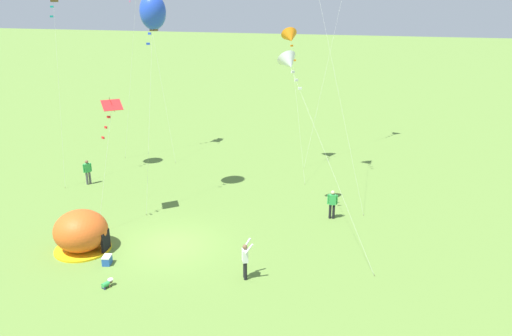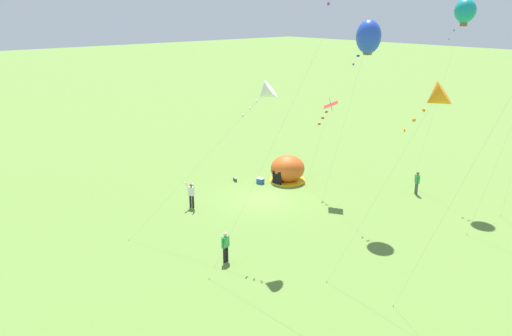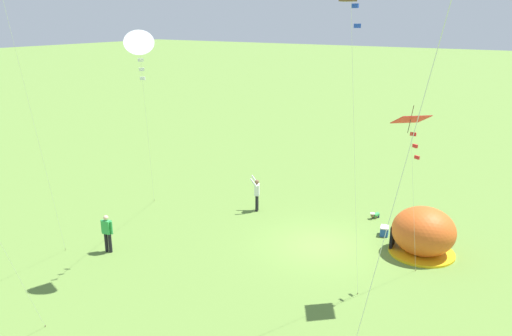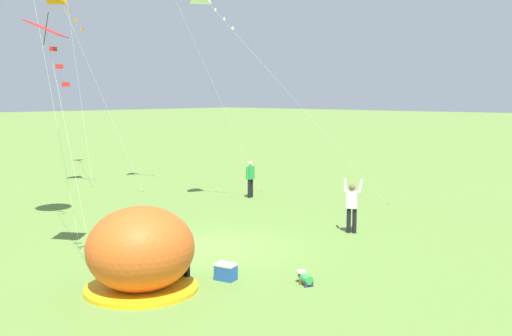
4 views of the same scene
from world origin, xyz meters
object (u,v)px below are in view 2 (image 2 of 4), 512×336
popup_tent (287,169)px  cooler_box (260,181)px  person_near_tent (225,245)px  kite_white (265,93)px  person_arms_raised (191,194)px  kite_blue (369,37)px  toddler_crawling (235,179)px  kite_orange (435,98)px  kite_red (329,107)px  person_with_toddler (417,182)px  kite_teal (465,11)px

popup_tent → cooler_box: popup_tent is taller
person_near_tent → kite_white: bearing=178.9°
person_arms_raised → kite_blue: size_ratio=0.15×
toddler_crawling → popup_tent: bearing=138.5°
popup_tent → kite_white: bearing=39.1°
kite_white → kite_orange: kite_orange is taller
person_near_tent → kite_orange: bearing=117.6°
cooler_box → kite_red: (-2.07, 4.86, 6.20)m
person_near_tent → kite_red: bearing=-164.3°
person_near_tent → kite_blue: 14.95m
popup_tent → kite_blue: bearing=83.2°
toddler_crawling → kite_orange: size_ratio=0.05×
person_with_toddler → kite_orange: bearing=31.7°
person_with_toddler → kite_blue: (6.00, -0.68, 10.38)m
popup_tent → kite_blue: (0.90, 7.55, 10.35)m
kite_blue → person_near_tent: bearing=-1.9°
kite_white → kite_orange: 8.74m
kite_teal → cooler_box: bearing=-49.4°
person_arms_raised → kite_orange: size_ratio=0.19×
popup_tent → person_arms_raised: 8.74m
person_arms_raised → person_near_tent: 8.11m
cooler_box → toddler_crawling: size_ratio=1.09×
cooler_box → toddler_crawling: bearing=-58.2°
popup_tent → kite_red: kite_red is taller
person_arms_raised → kite_red: bearing=154.2°
popup_tent → toddler_crawling: bearing=-41.5°
toddler_crawling → kite_teal: bearing=129.5°
popup_tent → kite_teal: (-6.90, 9.38, 11.81)m
popup_tent → kite_red: size_ratio=0.40×
kite_teal → kite_red: kite_teal is taller
kite_blue → kite_red: 6.21m
person_near_tent → kite_white: kite_white is taller
person_arms_raised → kite_orange: bearing=95.6°
popup_tent → kite_red: bearing=91.4°
cooler_box → kite_orange: bearing=72.9°
cooler_box → person_near_tent: size_ratio=0.35×
person_near_tent → person_with_toddler: bearing=176.4°
person_arms_raised → kite_white: 10.91m
kite_blue → person_with_toddler: bearing=173.5°
toddler_crawling → person_arms_raised: 6.19m
kite_white → popup_tent: bearing=-140.9°
cooler_box → kite_white: 13.75m
person_arms_raised → kite_blue: kite_blue is taller
popup_tent → toddler_crawling: popup_tent is taller
person_arms_raised → kite_white: kite_white is taller
person_near_tent → kite_orange: size_ratio=0.17×
popup_tent → kite_orange: (7.14, 15.79, 8.47)m
kite_teal → kite_orange: kite_teal is taller
person_arms_raised → kite_white: bearing=88.7°
toddler_crawling → person_with_toddler: person_with_toddler is taller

